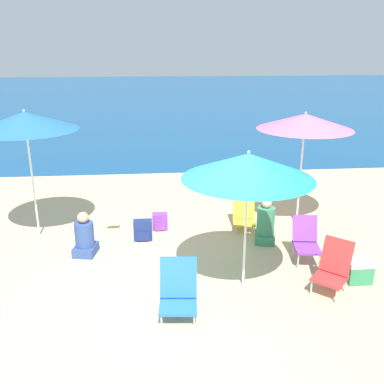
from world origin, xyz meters
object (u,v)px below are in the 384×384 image
beach_umbrella_teal (248,166)px  person_seated_far (265,224)px  beach_chair_yellow (244,210)px  seagull (113,222)px  backpack_purple (160,222)px  backpack_navy (143,230)px  person_seated_near (85,238)px  beach_chair_blue (178,290)px  beach_umbrella_blue (25,121)px  beach_umbrella_pink (305,122)px  cooler_box (358,270)px  beach_chair_purple (306,239)px  beach_chair_red (333,267)px

beach_umbrella_teal → person_seated_far: (0.70, 1.45, -1.51)m
beach_chair_yellow → seagull: 2.58m
backpack_purple → beach_chair_yellow: bearing=-2.0°
backpack_purple → backpack_navy: bearing=-125.9°
beach_chair_yellow → person_seated_near: bearing=-156.9°
beach_umbrella_teal → seagull: (-2.12, 2.28, -1.72)m
person_seated_near → backpack_navy: size_ratio=2.04×
beach_chair_blue → person_seated_far: bearing=55.3°
beach_chair_yellow → backpack_navy: beach_chair_yellow is taller
beach_umbrella_blue → beach_chair_yellow: size_ratio=2.92×
beach_umbrella_pink → beach_chair_blue: bearing=-131.6°
beach_chair_yellow → beach_chair_blue: (-1.45, -2.75, -0.02)m
beach_chair_yellow → person_seated_far: size_ratio=0.96×
beach_umbrella_blue → cooler_box: 6.03m
beach_umbrella_pink → person_seated_near: (-4.09, -1.06, -1.75)m
beach_umbrella_teal → beach_chair_blue: size_ratio=2.76×
backpack_navy → seagull: backpack_navy is taller
person_seated_far → seagull: person_seated_far is taller
beach_chair_purple → beach_chair_yellow: bearing=125.6°
person_seated_near → seagull: (0.39, 1.03, -0.17)m
beach_chair_blue → backpack_purple: (-0.19, 2.80, -0.19)m
beach_chair_blue → seagull: (-1.11, 2.90, -0.21)m
person_seated_near → cooler_box: person_seated_near is taller
beach_chair_purple → backpack_purple: size_ratio=2.21×
person_seated_far → cooler_box: (1.06, -1.49, -0.16)m
beach_chair_purple → backpack_purple: bearing=155.9°
beach_umbrella_blue → beach_chair_blue: 4.13m
beach_umbrella_pink → beach_umbrella_teal: bearing=-124.5°
backpack_purple → person_seated_far: bearing=-21.1°
beach_chair_red → backpack_navy: 3.43m
beach_umbrella_blue → beach_chair_red: bearing=-26.3°
beach_chair_purple → beach_chair_yellow: (-0.76, 1.41, -0.01)m
person_seated_far → backpack_purple: size_ratio=2.58×
beach_chair_yellow → seagull: size_ratio=3.03×
backpack_navy → backpack_purple: 0.55m
beach_umbrella_blue → beach_chair_purple: bearing=-16.6°
person_seated_far → beach_umbrella_blue: bearing=-175.7°
beach_umbrella_blue → cooler_box: size_ratio=6.23×
cooler_box → beach_chair_purple: bearing=126.8°
seagull → beach_chair_yellow: bearing=-3.4°
backpack_purple → beach_chair_red: bearing=-44.5°
beach_chair_yellow → beach_chair_blue: size_ratio=1.08×
beach_umbrella_teal → person_seated_near: 3.20m
backpack_purple → cooler_box: (2.97, -2.22, 0.02)m
beach_chair_red → backpack_purple: beach_chair_red is taller
beach_chair_yellow → seagull: bearing=-176.9°
beach_chair_purple → person_seated_far: (-0.50, 0.73, -0.03)m
beach_chair_purple → beach_chair_blue: 2.58m
beach_chair_red → person_seated_near: person_seated_near is taller
beach_umbrella_teal → person_seated_near: beach_umbrella_teal is taller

